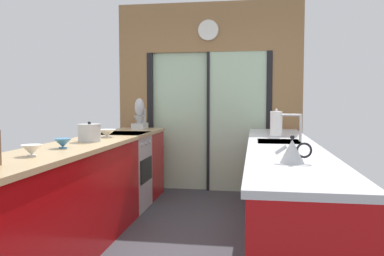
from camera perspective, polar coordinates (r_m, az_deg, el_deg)
name	(u,v)px	position (r m, az deg, el deg)	size (l,w,h in m)	color
ground_plane	(188,230)	(4.19, -0.57, -14.40)	(5.04, 7.60, 0.02)	#38383D
back_wall_unit	(209,85)	(5.76, 2.38, 6.12)	(2.64, 0.12, 2.70)	olive
left_counter_run	(83,191)	(3.88, -15.28, -8.74)	(0.62, 3.80, 0.92)	#AD0C0F
right_counter_run	(282,194)	(3.73, 12.76, -9.25)	(0.62, 3.80, 0.92)	#AD0C0F
sink_faucet	(297,123)	(3.90, 14.81, 0.68)	(0.19, 0.02, 0.26)	#B7BABC
oven_range	(123,171)	(4.91, -9.88, -6.11)	(0.60, 0.60, 0.92)	#B7BABC
mixing_bowl_near	(32,150)	(3.02, -21.98, -2.93)	(0.15, 0.15, 0.08)	silver
mixing_bowl_mid	(63,143)	(3.42, -18.02, -2.05)	(0.15, 0.15, 0.08)	teal
mixing_bowl_far	(107,133)	(4.31, -12.11, -0.71)	(0.20, 0.20, 0.08)	silver
stand_mixer	(140,117)	(5.48, -7.49, 1.55)	(0.17, 0.27, 0.42)	#B7BABC
stock_pot	(89,133)	(3.90, -14.47, -0.66)	(0.22, 0.22, 0.19)	#B7BABC
kettle	(292,151)	(2.55, 14.19, -3.23)	(0.23, 0.15, 0.18)	#B7BABC
soap_bottle_near	(274,124)	(4.92, 11.63, 0.55)	(0.06, 0.06, 0.24)	#B23D2D
soap_bottle_far	(273,123)	(5.09, 11.54, 0.76)	(0.06, 0.06, 0.26)	#D1CC4C
paper_towel_roll	(276,124)	(4.39, 11.96, 0.56)	(0.15, 0.15, 0.30)	#B7BABC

